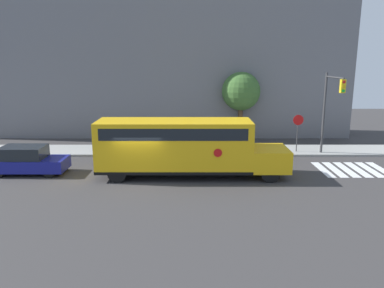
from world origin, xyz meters
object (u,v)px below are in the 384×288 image
Objects in this scene: traffic_light at (329,103)px; tree_near_sidewalk at (240,92)px; school_bus at (181,145)px; parked_car at (26,161)px; stop_sign at (297,128)px.

traffic_light is 7.60m from tree_near_sidewalk.
traffic_light reaches higher than school_bus.
parked_car is at bearing -169.27° from traffic_light.
tree_near_sidewalk reaches higher than stop_sign.
traffic_light reaches higher than tree_near_sidewalk.
stop_sign is (7.89, 5.18, 0.01)m from school_bus.
tree_near_sidewalk reaches higher than parked_car.
school_bus is at bearing -146.71° from stop_sign.
tree_near_sidewalk is (-3.42, 4.48, 2.12)m from stop_sign.
stop_sign reaches higher than parked_car.
tree_near_sidewalk is (4.47, 9.66, 2.12)m from school_bus.
stop_sign is (16.83, 4.68, 1.04)m from parked_car.
stop_sign is 2.76m from traffic_light.
stop_sign is at bearing -52.65° from tree_near_sidewalk.
school_bus is at bearing -3.20° from parked_car.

